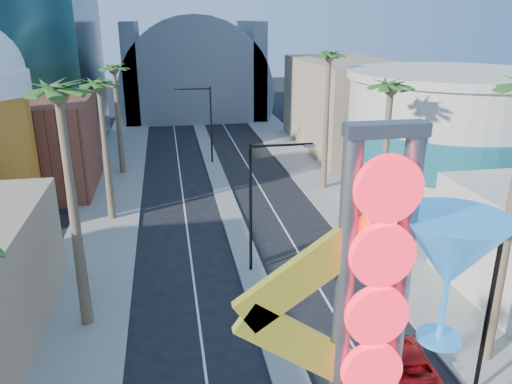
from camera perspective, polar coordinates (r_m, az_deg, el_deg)
name	(u,v)px	position (r m, az deg, el deg)	size (l,w,h in m)	color
sidewalk_west	(112,197)	(44.36, -16.16, -0.53)	(5.00, 100.00, 0.15)	gray
sidewalk_east	(325,184)	(46.26, 7.89, 0.89)	(5.00, 100.00, 0.15)	gray
median	(219,180)	(47.15, -4.30, 1.38)	(1.60, 84.00, 0.15)	gray
brick_filler_west	(33,147)	(47.27, -24.15, 4.71)	(10.00, 10.00, 8.00)	brown
filler_east	(346,105)	(59.13, 10.29, 9.74)	(10.00, 20.00, 10.00)	tan
turquoise_building	(446,138)	(44.00, 20.88, 5.83)	(16.60, 16.60, 10.60)	#BAB09D
canopy	(194,87)	(79.42, -7.12, 11.81)	(22.00, 16.00, 22.00)	slate
neon_sign	(400,333)	(13.19, 16.17, -15.20)	(6.53, 2.60, 12.55)	gray
streetlight_0	(260,195)	(28.80, 0.45, -0.38)	(3.79, 0.25, 8.00)	black
streetlight_1	(206,118)	(51.70, -5.78, 8.45)	(3.79, 0.25, 8.00)	black
streetlight_2	(481,293)	(20.89, 24.31, -10.46)	(3.45, 0.25, 8.00)	black
palm_1	(60,110)	(23.36, -21.46, 8.72)	(2.40, 2.40, 12.70)	brown
palm_2	(100,94)	(37.24, -17.42, 10.60)	(2.40, 2.40, 11.20)	brown
palm_3	(114,76)	(49.09, -15.88, 12.68)	(2.40, 2.40, 11.20)	brown
palm_6	(390,98)	(32.00, 15.07, 10.32)	(2.40, 2.40, 11.70)	brown
palm_7	(329,65)	(42.98, 8.33, 14.14)	(2.40, 2.40, 12.70)	brown
red_pickup	(411,374)	(22.90, 17.32, -19.21)	(2.19, 4.76, 1.32)	#A10C0F
pedestrian_b	(441,256)	(32.35, 20.37, -6.87)	(0.80, 0.62, 1.65)	gray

